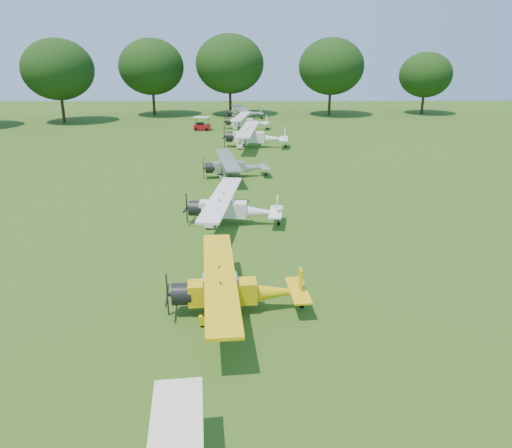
% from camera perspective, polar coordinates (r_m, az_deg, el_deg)
% --- Properties ---
extents(ground, '(160.00, 160.00, 0.00)m').
position_cam_1_polar(ground, '(29.91, -3.06, -1.52)').
color(ground, '#315214').
rests_on(ground, ground).
extents(tree_belt, '(137.36, 130.27, 14.52)m').
position_cam_1_polar(tree_belt, '(28.26, 4.13, 14.00)').
color(tree_belt, black).
rests_on(tree_belt, ground).
extents(aircraft_2, '(6.07, 9.67, 1.90)m').
position_cam_1_polar(aircraft_2, '(21.32, -2.65, -7.34)').
color(aircraft_2, yellow).
rests_on(aircraft_2, ground).
extents(aircraft_3, '(6.28, 9.99, 1.96)m').
position_cam_1_polar(aircraft_3, '(31.79, -2.93, 1.97)').
color(aircraft_3, white).
rests_on(aircraft_3, ground).
extents(aircraft_4, '(5.82, 9.23, 1.81)m').
position_cam_1_polar(aircraft_4, '(43.58, -2.56, 6.72)').
color(aircraft_4, silver).
rests_on(aircraft_4, ground).
extents(aircraft_5, '(7.36, 11.71, 2.30)m').
position_cam_1_polar(aircraft_5, '(56.94, -0.27, 10.08)').
color(aircraft_5, white).
rests_on(aircraft_5, ground).
extents(aircraft_6, '(6.26, 9.94, 1.95)m').
position_cam_1_polar(aircraft_6, '(70.21, -1.24, 11.72)').
color(aircraft_6, white).
rests_on(aircraft_6, ground).
extents(aircraft_7, '(5.99, 9.49, 1.86)m').
position_cam_1_polar(aircraft_7, '(80.54, -1.48, 12.70)').
color(aircraft_7, silver).
rests_on(aircraft_7, ground).
extents(golf_cart, '(2.27, 1.59, 1.79)m').
position_cam_1_polar(golf_cart, '(69.62, -6.21, 11.10)').
color(golf_cart, '#A60B12').
rests_on(golf_cart, ground).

